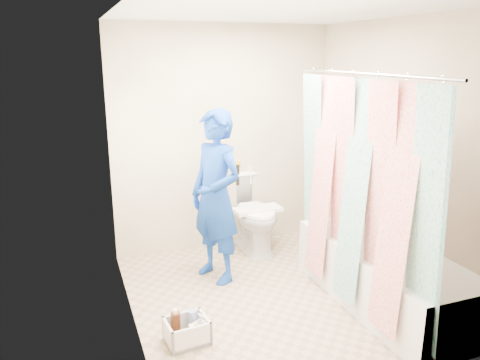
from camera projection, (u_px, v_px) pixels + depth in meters
name	position (u px, v px, depth m)	size (l,w,h in m)	color
floor	(272.00, 297.00, 4.16)	(2.60, 2.60, 0.00)	tan
ceiling	(278.00, 12.00, 3.53)	(2.40, 2.60, 0.02)	silver
wall_back	(224.00, 140.00, 5.02)	(2.40, 0.02, 2.40)	beige
wall_front	(370.00, 215.00, 2.67)	(2.40, 0.02, 2.40)	beige
wall_left	(126.00, 179.00, 3.44)	(0.02, 2.60, 2.40)	beige
wall_right	(394.00, 155.00, 4.25)	(0.02, 2.60, 2.40)	beige
bathtub	(384.00, 275.00, 4.00)	(0.70, 1.75, 0.50)	silver
curtain_rod	(365.00, 74.00, 3.44)	(0.02, 0.02, 1.90)	silver
shower_curtain	(357.00, 194.00, 3.69)	(0.06, 1.75, 1.80)	white
toilet	(253.00, 212.00, 5.11)	(0.47, 0.82, 0.83)	white
tank_lid	(258.00, 210.00, 4.97)	(0.51, 0.22, 0.04)	white
tank_internals	(241.00, 172.00, 5.19)	(0.20, 0.07, 0.27)	black
plumber	(216.00, 197.00, 4.32)	(0.59, 0.39, 1.63)	#0E2195
cleaning_caddy	(188.00, 331.00, 3.49)	(0.33, 0.28, 0.24)	silver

